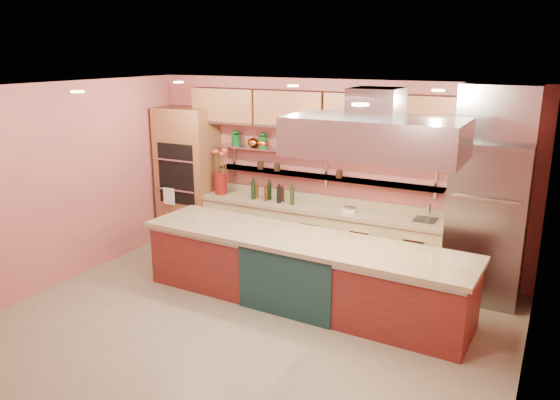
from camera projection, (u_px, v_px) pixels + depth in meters
The scene contains 21 objects.
floor at pixel (247, 326), 6.56m from camera, with size 6.00×5.00×0.02m, color gray.
ceiling at pixel (243, 89), 5.82m from camera, with size 6.00×5.00×0.02m, color black.
wall_back at pixel (330, 172), 8.33m from camera, with size 6.00×0.04×2.80m, color #B75B56.
wall_front at pixel (72, 300), 4.06m from camera, with size 6.00×0.04×2.80m, color #B75B56.
wall_left at pixel (60, 185), 7.54m from camera, with size 0.04×5.00×2.80m, color #B75B56.
wall_right at pixel (534, 259), 4.85m from camera, with size 0.04×5.00×2.80m, color #B75B56.
oven_stack at pixel (188, 176), 9.22m from camera, with size 0.95×0.64×2.30m, color brown.
refrigerator at pixel (487, 222), 7.06m from camera, with size 0.95×0.72×2.10m, color gray.
back_counter at pixel (318, 236), 8.34m from camera, with size 3.84×0.64×0.93m, color tan.
wall_shelf_lower at pixel (324, 177), 8.25m from camera, with size 3.60×0.26×0.03m, color #A9ABB0.
wall_shelf_upper at pixel (324, 154), 8.16m from camera, with size 3.60×0.26×0.03m, color #A9ABB0.
upper_cabinets at pixel (327, 111), 7.93m from camera, with size 4.60×0.36×0.55m, color brown.
range_hood at pixel (375, 137), 6.17m from camera, with size 2.00×1.00×0.45m, color #A9ABB0.
ceiling_downlights at pixel (253, 91), 6.00m from camera, with size 4.00×2.80×0.02m, color #FFE5A5.
island at pixel (301, 271), 7.05m from camera, with size 4.30×0.93×0.90m, color maroon.
flower_vase at pixel (221, 183), 8.90m from camera, with size 0.20×0.20×0.35m, color maroon.
oil_bottle_cluster at pixel (274, 193), 8.47m from camera, with size 0.80×0.23×0.26m, color black.
kitchen_scale at pixel (350, 209), 7.93m from camera, with size 0.17×0.13×0.10m, color silver.
bar_faucet at pixel (430, 213), 7.50m from camera, with size 0.03×0.03×0.23m, color silver.
copper_kettle at pixel (253, 142), 8.69m from camera, with size 0.18×0.18×0.15m, color #B35B29.
green_canister at pixel (300, 145), 8.32m from camera, with size 0.15×0.15×0.19m, color #0D4016.
Camera 1 is at (3.10, -5.07, 3.19)m, focal length 35.00 mm.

